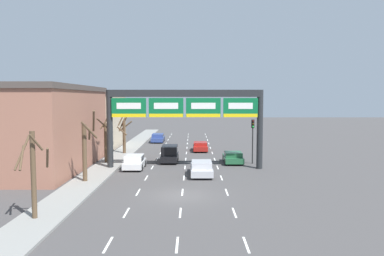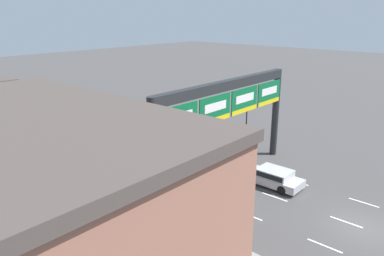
{
  "view_description": "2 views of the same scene",
  "coord_description": "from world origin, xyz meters",
  "px_view_note": "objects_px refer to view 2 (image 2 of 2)",
  "views": [
    {
      "loc": [
        0.71,
        -26.33,
        6.98
      ],
      "look_at": [
        0.81,
        11.69,
        3.94
      ],
      "focal_mm": 35.0,
      "sensor_mm": 36.0,
      "label": 1
    },
    {
      "loc": [
        -21.68,
        -5.32,
        12.44
      ],
      "look_at": [
        0.55,
        14.25,
        3.29
      ],
      "focal_mm": 35.0,
      "sensor_mm": 36.0,
      "label": 2
    }
  ],
  "objects_px": {
    "car_green": "(231,146)",
    "tree_bare_furthest": "(64,143)",
    "traffic_light_near_gantry": "(247,114)",
    "sign_gantry": "(227,107)",
    "suv_black": "(173,161)",
    "tree_bare_second": "(111,171)",
    "car_blue": "(28,128)",
    "car_white": "(183,194)",
    "car_red": "(137,133)",
    "car_silver": "(272,176)",
    "tree_bare_closest": "(230,213)"
  },
  "relations": [
    {
      "from": "tree_bare_second",
      "to": "car_green",
      "type": "bearing_deg",
      "value": 1.25
    },
    {
      "from": "car_silver",
      "to": "tree_bare_second",
      "type": "height_order",
      "value": "tree_bare_second"
    },
    {
      "from": "car_white",
      "to": "traffic_light_near_gantry",
      "type": "relative_size",
      "value": 0.84
    },
    {
      "from": "suv_black",
      "to": "tree_bare_closest",
      "type": "distance_m",
      "value": 12.03
    },
    {
      "from": "car_green",
      "to": "car_silver",
      "type": "bearing_deg",
      "value": -119.11
    },
    {
      "from": "tree_bare_furthest",
      "to": "car_green",
      "type": "bearing_deg",
      "value": -27.2
    },
    {
      "from": "sign_gantry",
      "to": "traffic_light_near_gantry",
      "type": "xyz_separation_m",
      "value": [
        7.17,
        2.88,
        -2.45
      ]
    },
    {
      "from": "car_green",
      "to": "suv_black",
      "type": "height_order",
      "value": "suv_black"
    },
    {
      "from": "sign_gantry",
      "to": "tree_bare_furthest",
      "type": "distance_m",
      "value": 12.89
    },
    {
      "from": "car_green",
      "to": "traffic_light_near_gantry",
      "type": "relative_size",
      "value": 0.85
    },
    {
      "from": "tree_bare_second",
      "to": "traffic_light_near_gantry",
      "type": "bearing_deg",
      "value": -0.03
    },
    {
      "from": "car_green",
      "to": "car_blue",
      "type": "bearing_deg",
      "value": 116.9
    },
    {
      "from": "suv_black",
      "to": "car_blue",
      "type": "relative_size",
      "value": 0.88
    },
    {
      "from": "car_red",
      "to": "car_green",
      "type": "distance_m",
      "value": 9.87
    },
    {
      "from": "car_silver",
      "to": "tree_bare_furthest",
      "type": "height_order",
      "value": "tree_bare_furthest"
    },
    {
      "from": "suv_black",
      "to": "traffic_light_near_gantry",
      "type": "relative_size",
      "value": 0.89
    },
    {
      "from": "car_silver",
      "to": "tree_bare_second",
      "type": "bearing_deg",
      "value": 148.89
    },
    {
      "from": "car_white",
      "to": "car_green",
      "type": "relative_size",
      "value": 0.98
    },
    {
      "from": "car_red",
      "to": "tree_bare_closest",
      "type": "xyz_separation_m",
      "value": [
        -9.85,
        -18.63,
        2.24
      ]
    },
    {
      "from": "suv_black",
      "to": "traffic_light_near_gantry",
      "type": "bearing_deg",
      "value": -6.73
    },
    {
      "from": "car_silver",
      "to": "tree_bare_closest",
      "type": "distance_m",
      "value": 10.29
    },
    {
      "from": "car_blue",
      "to": "tree_bare_second",
      "type": "bearing_deg",
      "value": -100.85
    },
    {
      "from": "tree_bare_second",
      "to": "car_white",
      "type": "bearing_deg",
      "value": -40.5
    },
    {
      "from": "car_green",
      "to": "tree_bare_furthest",
      "type": "distance_m",
      "value": 14.66
    },
    {
      "from": "car_white",
      "to": "car_blue",
      "type": "xyz_separation_m",
      "value": [
        0.27,
        22.68,
        -0.02
      ]
    },
    {
      "from": "suv_black",
      "to": "tree_bare_second",
      "type": "relative_size",
      "value": 0.74
    },
    {
      "from": "car_green",
      "to": "tree_bare_furthest",
      "type": "xyz_separation_m",
      "value": [
        -12.9,
        6.63,
        2.1
      ]
    },
    {
      "from": "sign_gantry",
      "to": "traffic_light_near_gantry",
      "type": "relative_size",
      "value": 3.26
    },
    {
      "from": "car_green",
      "to": "car_blue",
      "type": "relative_size",
      "value": 0.84
    },
    {
      "from": "car_white",
      "to": "car_red",
      "type": "height_order",
      "value": "car_white"
    },
    {
      "from": "sign_gantry",
      "to": "car_green",
      "type": "distance_m",
      "value": 7.93
    },
    {
      "from": "car_white",
      "to": "car_blue",
      "type": "height_order",
      "value": "car_white"
    },
    {
      "from": "suv_black",
      "to": "tree_bare_second",
      "type": "distance_m",
      "value": 7.05
    },
    {
      "from": "tree_bare_furthest",
      "to": "car_blue",
      "type": "bearing_deg",
      "value": 76.51
    },
    {
      "from": "car_silver",
      "to": "tree_bare_closest",
      "type": "relative_size",
      "value": 0.8
    },
    {
      "from": "traffic_light_near_gantry",
      "to": "car_blue",
      "type": "bearing_deg",
      "value": 121.11
    },
    {
      "from": "car_white",
      "to": "car_silver",
      "type": "distance_m",
      "value": 7.25
    },
    {
      "from": "suv_black",
      "to": "car_red",
      "type": "bearing_deg",
      "value": 67.43
    },
    {
      "from": "suv_black",
      "to": "car_blue",
      "type": "distance_m",
      "value": 18.89
    },
    {
      "from": "suv_black",
      "to": "traffic_light_near_gantry",
      "type": "distance_m",
      "value": 9.28
    },
    {
      "from": "tree_bare_closest",
      "to": "traffic_light_near_gantry",
      "type": "bearing_deg",
      "value": 30.7
    },
    {
      "from": "suv_black",
      "to": "tree_bare_second",
      "type": "bearing_deg",
      "value": -171.22
    },
    {
      "from": "sign_gantry",
      "to": "car_silver",
      "type": "relative_size",
      "value": 3.27
    },
    {
      "from": "suv_black",
      "to": "sign_gantry",
      "type": "bearing_deg",
      "value": -66.21
    },
    {
      "from": "car_red",
      "to": "car_white",
      "type": "bearing_deg",
      "value": -118.41
    },
    {
      "from": "car_red",
      "to": "traffic_light_near_gantry",
      "type": "bearing_deg",
      "value": -60.84
    },
    {
      "from": "traffic_light_near_gantry",
      "to": "sign_gantry",
      "type": "bearing_deg",
      "value": -158.11
    },
    {
      "from": "car_silver",
      "to": "tree_bare_closest",
      "type": "height_order",
      "value": "tree_bare_closest"
    },
    {
      "from": "traffic_light_near_gantry",
      "to": "tree_bare_furthest",
      "type": "relative_size",
      "value": 0.85
    },
    {
      "from": "suv_black",
      "to": "tree_bare_furthest",
      "type": "xyz_separation_m",
      "value": [
        -6.04,
        5.88,
        1.77
      ]
    }
  ]
}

